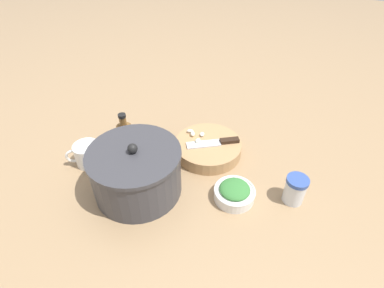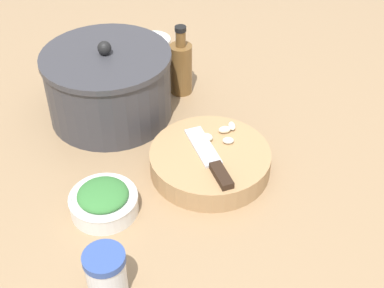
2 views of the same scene
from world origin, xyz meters
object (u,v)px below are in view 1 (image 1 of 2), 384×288
chef_knife (216,142)px  coffee_mug (87,154)px  herb_bowl (234,192)px  oil_bottle (126,139)px  spice_jar (295,190)px  stock_pot (136,172)px  cutting_board (208,148)px  garlic_cloves (195,135)px

chef_knife → coffee_mug: bearing=87.3°
herb_bowl → oil_bottle: bearing=-7.7°
spice_jar → stock_pot: 0.46m
cutting_board → oil_bottle: size_ratio=1.40×
coffee_mug → stock_pot: 0.22m
chef_knife → garlic_cloves: garlic_cloves is taller
garlic_cloves → herb_bowl: 0.26m
cutting_board → oil_bottle: oil_bottle is taller
chef_knife → garlic_cloves: size_ratio=2.49×
chef_knife → coffee_mug: 0.43m
cutting_board → oil_bottle: 0.28m
coffee_mug → stock_pot: stock_pot is taller
coffee_mug → stock_pot: bearing=169.6°
chef_knife → stock_pot: size_ratio=0.63×
cutting_board → garlic_cloves: bearing=-14.2°
oil_bottle → stock_pot: 0.18m
cutting_board → garlic_cloves: size_ratio=3.39×
cutting_board → herb_bowl: size_ratio=1.88×
herb_bowl → cutting_board: bearing=-49.1°
garlic_cloves → chef_knife: bearing=175.4°
spice_jar → oil_bottle: size_ratio=0.53×
chef_knife → oil_bottle: 0.30m
garlic_cloves → coffee_mug: bearing=35.7°
herb_bowl → coffee_mug: coffee_mug is taller
garlic_cloves → oil_bottle: 0.24m
cutting_board → herb_bowl: bearing=130.9°
coffee_mug → oil_bottle: oil_bottle is taller
garlic_cloves → coffee_mug: 0.37m
cutting_board → spice_jar: 0.32m
garlic_cloves → coffee_mug: size_ratio=0.66×
chef_knife → oil_bottle: oil_bottle is taller
coffee_mug → chef_knife: bearing=-151.2°
coffee_mug → oil_bottle: 0.13m
garlic_cloves → coffee_mug: (0.30, 0.21, -0.01)m
chef_knife → stock_pot: (0.16, 0.25, 0.03)m
chef_knife → spice_jar: spice_jar is taller
herb_bowl → coffee_mug: bearing=4.3°
cutting_board → coffee_mug: size_ratio=2.25×
cutting_board → coffee_mug: (0.35, 0.20, 0.02)m
garlic_cloves → stock_pot: bearing=71.8°
chef_knife → stock_pot: 0.30m
spice_jar → coffee_mug: bearing=8.4°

